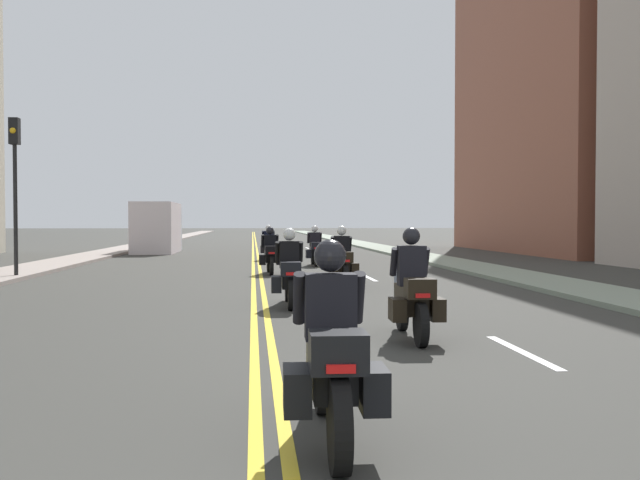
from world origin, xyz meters
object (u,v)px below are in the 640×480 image
Objects in this scene: motorcycle_0 at (331,361)px; parked_truck at (158,230)px; motorcycle_5 at (315,250)px; motorcycle_6 at (269,246)px; motorcycle_1 at (412,295)px; traffic_light_near at (15,168)px; motorcycle_3 at (342,262)px; motorcycle_2 at (290,275)px; motorcycle_4 at (270,254)px.

motorcycle_0 is 34.77m from parked_truck.
motorcycle_5 is 4.58m from motorcycle_6.
parked_truck is (-7.70, 29.68, 0.61)m from motorcycle_1.
parked_truck is at bearing 101.41° from motorcycle_0.
motorcycle_5 is 11.25m from traffic_light_near.
motorcycle_1 reaches higher than motorcycle_3.
motorcycle_2 is 1.01× the size of motorcycle_5.
motorcycle_3 is at bearing 68.95° from motorcycle_2.
motorcycle_2 is 16.98m from motorcycle_6.
parked_truck reaches higher than motorcycle_3.
motorcycle_4 is 0.98× the size of motorcycle_6.
motorcycle_4 is 8.27m from traffic_light_near.
parked_truck reaches higher than motorcycle_2.
traffic_light_near is at bearing -173.81° from motorcycle_4.
motorcycle_0 is at bearing -98.32° from motorcycle_3.
motorcycle_4 is (-1.80, 4.57, -0.02)m from motorcycle_3.
motorcycle_2 is at bearing 90.59° from motorcycle_0.
traffic_light_near is at bearing -95.69° from parked_truck.
motorcycle_2 reaches higher than motorcycle_6.
motorcycle_3 is at bearing -70.21° from parked_truck.
motorcycle_4 is at bearing 100.16° from motorcycle_1.
motorcycle_5 reaches higher than motorcycle_4.
motorcycle_2 is at bearing 113.44° from motorcycle_1.
motorcycle_1 reaches higher than motorcycle_4.
motorcycle_6 is at bearing 90.80° from motorcycle_2.
motorcycle_4 is 4.49m from motorcycle_5.
motorcycle_6 is (-1.66, 12.90, -0.03)m from motorcycle_3.
motorcycle_0 is 1.03× the size of motorcycle_4.
motorcycle_4 is 17.95m from parked_truck.
motorcycle_3 is 13.01m from motorcycle_6.
motorcycle_6 reaches higher than motorcycle_5.
traffic_light_near reaches higher than motorcycle_2.
motorcycle_0 is 1.03× the size of motorcycle_1.
motorcycle_5 is at bearing 86.65° from motorcycle_0.
motorcycle_1 is 1.01× the size of motorcycle_3.
motorcycle_0 reaches higher than motorcycle_4.
traffic_light_near is (-7.73, -1.13, 2.70)m from motorcycle_4.
parked_truck reaches higher than motorcycle_0.
traffic_light_near is (-9.50, 11.63, 2.69)m from motorcycle_1.
traffic_light_near is at bearing -132.08° from motorcycle_6.
motorcycle_1 is 16.84m from motorcycle_5.
parked_truck is at bearing 84.31° from traffic_light_near.
motorcycle_1 is 12.88m from motorcycle_4.
traffic_light_near is at bearing 131.54° from motorcycle_1.
parked_truck is at bearing 121.29° from motorcycle_5.
motorcycle_1 is at bearing -84.26° from motorcycle_4.
parked_truck is at bearing 109.36° from motorcycle_3.
motorcycle_3 is 0.43× the size of traffic_light_near.
motorcycle_5 is at bearing 28.52° from traffic_light_near.
motorcycle_6 is 12.60m from traffic_light_near.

